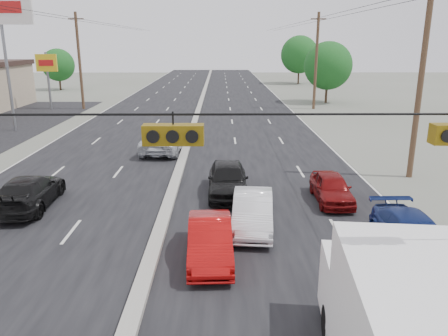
% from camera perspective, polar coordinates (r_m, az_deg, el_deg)
% --- Properties ---
extents(road_surface, '(20.00, 160.00, 0.02)m').
position_cam_1_polar(road_surface, '(38.10, -4.00, 5.50)').
color(road_surface, black).
rests_on(road_surface, ground).
extents(center_median, '(0.50, 160.00, 0.20)m').
position_cam_1_polar(center_median, '(38.09, -4.00, 5.65)').
color(center_median, gray).
rests_on(center_median, ground).
extents(utility_pole_left_c, '(1.60, 0.30, 10.00)m').
position_cam_1_polar(utility_pole_left_c, '(49.68, -18.35, 13.15)').
color(utility_pole_left_c, '#422D1E').
rests_on(utility_pole_left_c, ground).
extents(utility_pole_right_b, '(1.60, 0.30, 10.00)m').
position_cam_1_polar(utility_pole_right_b, '(24.67, 24.31, 10.35)').
color(utility_pole_right_b, '#422D1E').
rests_on(utility_pole_right_b, ground).
extents(utility_pole_right_c, '(1.60, 0.30, 10.00)m').
position_cam_1_polar(utility_pole_right_c, '(48.51, 11.95, 13.55)').
color(utility_pole_right_c, '#422D1E').
rests_on(utility_pole_right_c, ground).
extents(traffic_signals, '(25.00, 0.30, 0.54)m').
position_cam_1_polar(traffic_signals, '(7.59, -7.39, 4.67)').
color(traffic_signals, black).
rests_on(traffic_signals, ground).
extents(pole_sign_billboard, '(5.00, 0.25, 11.00)m').
position_cam_1_polar(pole_sign_billboard, '(39.22, -27.19, 17.18)').
color(pole_sign_billboard, slate).
rests_on(pole_sign_billboard, ground).
extents(pole_sign_far, '(2.20, 0.25, 6.00)m').
position_cam_1_polar(pole_sign_far, '(50.87, -22.12, 12.05)').
color(pole_sign_far, slate).
rests_on(pole_sign_far, ground).
extents(tree_left_far, '(4.80, 4.80, 6.12)m').
position_cam_1_polar(tree_left_far, '(71.71, -20.84, 12.47)').
color(tree_left_far, '#382619').
rests_on(tree_left_far, ground).
extents(tree_right_mid, '(5.60, 5.60, 7.14)m').
position_cam_1_polar(tree_right_mid, '(53.97, 13.43, 12.87)').
color(tree_right_mid, '#382619').
rests_on(tree_right_mid, ground).
extents(tree_right_far, '(6.40, 6.40, 8.16)m').
position_cam_1_polar(tree_right_far, '(78.62, 9.82, 14.40)').
color(tree_right_far, '#382619').
rests_on(tree_right_far, ground).
extents(red_sedan, '(1.56, 4.12, 1.34)m').
position_cam_1_polar(red_sedan, '(14.65, -1.84, -9.43)').
color(red_sedan, '#A00A09').
rests_on(red_sedan, ground).
extents(queue_car_a, '(1.87, 4.59, 1.56)m').
position_cam_1_polar(queue_car_a, '(20.53, 0.51, -1.48)').
color(queue_car_a, black).
rests_on(queue_car_a, ground).
extents(queue_car_b, '(1.85, 4.37, 1.40)m').
position_cam_1_polar(queue_car_b, '(16.95, 3.77, -5.68)').
color(queue_car_b, silver).
rests_on(queue_car_b, ground).
extents(queue_car_d, '(1.89, 4.64, 1.35)m').
position_cam_1_polar(queue_car_d, '(16.18, 23.50, -8.27)').
color(queue_car_d, navy).
rests_on(queue_car_d, ground).
extents(queue_car_e, '(1.58, 3.81, 1.29)m').
position_cam_1_polar(queue_car_e, '(20.29, 13.87, -2.58)').
color(queue_car_e, maroon).
rests_on(queue_car_e, ground).
extents(oncoming_near, '(2.24, 5.00, 1.42)m').
position_cam_1_polar(oncoming_near, '(20.82, -24.09, -2.88)').
color(oncoming_near, black).
rests_on(oncoming_near, ground).
extents(oncoming_far, '(2.83, 5.45, 1.47)m').
position_cam_1_polar(oncoming_far, '(29.01, -7.86, 3.51)').
color(oncoming_far, silver).
rests_on(oncoming_far, ground).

